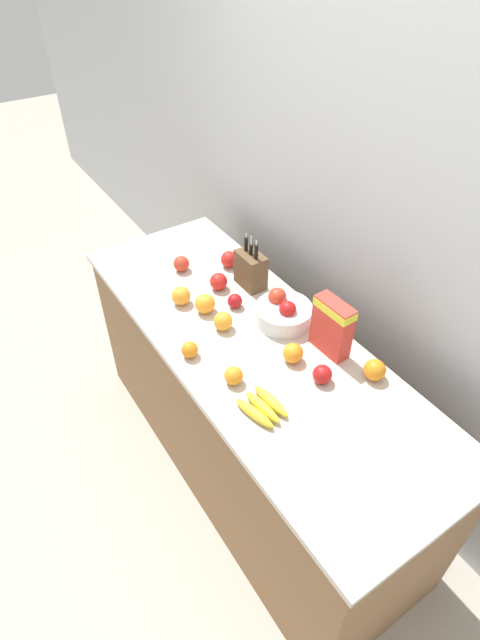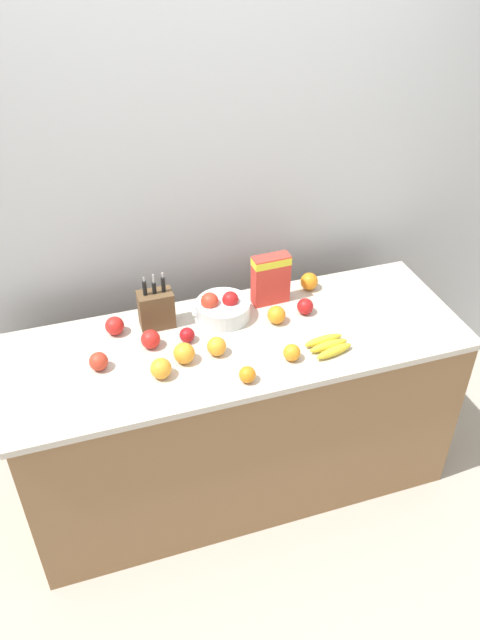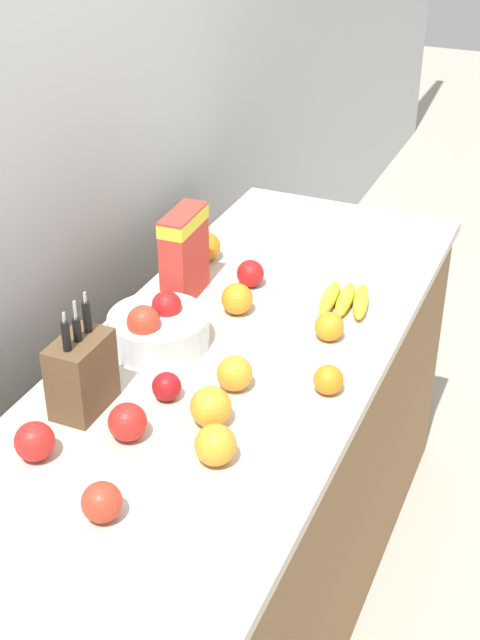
{
  "view_description": "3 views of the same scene",
  "coord_description": "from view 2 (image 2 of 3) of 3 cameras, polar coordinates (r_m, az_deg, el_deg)",
  "views": [
    {
      "loc": [
        1.26,
        -0.89,
        2.36
      ],
      "look_at": [
        -0.02,
        -0.05,
        1.03
      ],
      "focal_mm": 28.0,
      "sensor_mm": 36.0,
      "label": 1
    },
    {
      "loc": [
        -0.65,
        -2.02,
        2.61
      ],
      "look_at": [
        -0.01,
        -0.05,
        1.06
      ],
      "focal_mm": 35.0,
      "sensor_mm": 36.0,
      "label": 2
    },
    {
      "loc": [
        -1.65,
        -0.74,
        2.09
      ],
      "look_at": [
        -0.03,
        -0.04,
        1.05
      ],
      "focal_mm": 50.0,
      "sensor_mm": 36.0,
      "label": 3
    }
  ],
  "objects": [
    {
      "name": "ground_plane",
      "position": [
        3.36,
        -0.08,
        -14.11
      ],
      "size": [
        14.0,
        14.0,
        0.0
      ],
      "primitive_type": "plane",
      "color": "#B2A899"
    },
    {
      "name": "wall_back",
      "position": [
        2.98,
        -3.55,
        10.61
      ],
      "size": [
        9.0,
        0.06,
        2.6
      ],
      "color": "silver",
      "rests_on": "ground_plane"
    },
    {
      "name": "counter",
      "position": [
        3.02,
        -0.08,
        -8.59
      ],
      "size": [
        2.01,
        0.72,
        0.92
      ],
      "color": "olive",
      "rests_on": "ground_plane"
    },
    {
      "name": "knife_block",
      "position": [
        2.77,
        -7.67,
        1.02
      ],
      "size": [
        0.15,
        0.09,
        0.27
      ],
      "color": "brown",
      "rests_on": "counter"
    },
    {
      "name": "cereal_box",
      "position": [
        2.87,
        2.83,
        3.94
      ],
      "size": [
        0.18,
        0.08,
        0.24
      ],
      "rotation": [
        0.0,
        0.0,
        0.04
      ],
      "color": "red",
      "rests_on": "counter"
    },
    {
      "name": "fruit_bowl",
      "position": [
        2.82,
        -1.62,
        1.11
      ],
      "size": [
        0.25,
        0.25,
        0.13
      ],
      "color": "silver",
      "rests_on": "counter"
    },
    {
      "name": "banana_bunch",
      "position": [
        2.67,
        8.11,
        -2.33
      ],
      "size": [
        0.2,
        0.15,
        0.04
      ],
      "rotation": [
        0.0,
        0.0,
        0.16
      ],
      "color": "yellow",
      "rests_on": "counter"
    },
    {
      "name": "apple_front",
      "position": [
        2.78,
        -11.39,
        -0.52
      ],
      "size": [
        0.08,
        0.08,
        0.08
      ],
      "primitive_type": "sphere",
      "color": "red",
      "rests_on": "counter"
    },
    {
      "name": "apple_by_knife_block",
      "position": [
        2.6,
        -12.8,
        -3.71
      ],
      "size": [
        0.08,
        0.08,
        0.08
      ],
      "primitive_type": "sphere",
      "color": "red",
      "rests_on": "counter"
    },
    {
      "name": "apple_rightmost",
      "position": [
        2.67,
        -8.18,
        -1.74
      ],
      "size": [
        0.08,
        0.08,
        0.08
      ],
      "primitive_type": "sphere",
      "color": "red",
      "rests_on": "counter"
    },
    {
      "name": "apple_middle",
      "position": [
        2.69,
        -4.86,
        -1.37
      ],
      "size": [
        0.07,
        0.07,
        0.07
      ],
      "primitive_type": "sphere",
      "color": "#A31419",
      "rests_on": "counter"
    },
    {
      "name": "apple_leftmost",
      "position": [
        2.86,
        5.98,
        1.25
      ],
      "size": [
        0.08,
        0.08,
        0.08
      ],
      "primitive_type": "sphere",
      "color": "red",
      "rests_on": "counter"
    },
    {
      "name": "orange_mid_right",
      "position": [
        2.52,
        -7.25,
        -4.42
      ],
      "size": [
        0.09,
        0.09,
        0.09
      ],
      "primitive_type": "sphere",
      "color": "orange",
      "rests_on": "counter"
    },
    {
      "name": "orange_front_left",
      "position": [
        2.61,
        -2.15,
        -2.42
      ],
      "size": [
        0.08,
        0.08,
        0.08
      ],
      "primitive_type": "sphere",
      "color": "orange",
      "rests_on": "counter"
    },
    {
      "name": "orange_back_center",
      "position": [
        2.49,
        0.68,
        -5.01
      ],
      "size": [
        0.07,
        0.07,
        0.07
      ],
      "primitive_type": "sphere",
      "color": "orange",
      "rests_on": "counter"
    },
    {
      "name": "orange_near_bowl",
      "position": [
        2.79,
        3.35,
        0.47
      ],
      "size": [
        0.08,
        0.08,
        0.08
      ],
      "primitive_type": "sphere",
      "color": "orange",
      "rests_on": "counter"
    },
    {
      "name": "orange_mid_left",
      "position": [
        2.6,
        4.76,
        -2.98
      ],
      "size": [
        0.07,
        0.07,
        0.07
      ],
      "primitive_type": "sphere",
      "color": "orange",
      "rests_on": "counter"
    },
    {
      "name": "orange_by_cereal",
      "position": [
        3.03,
        6.34,
        3.53
      ],
      "size": [
        0.09,
        0.09,
        0.09
      ],
      "primitive_type": "sphere",
      "color": "orange",
      "rests_on": "counter"
    },
    {
      "name": "orange_front_center",
      "position": [
        2.58,
        -5.13,
        -3.04
      ],
      "size": [
        0.09,
        0.09,
        0.09
      ],
      "primitive_type": "sphere",
      "color": "orange",
      "rests_on": "counter"
    }
  ]
}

